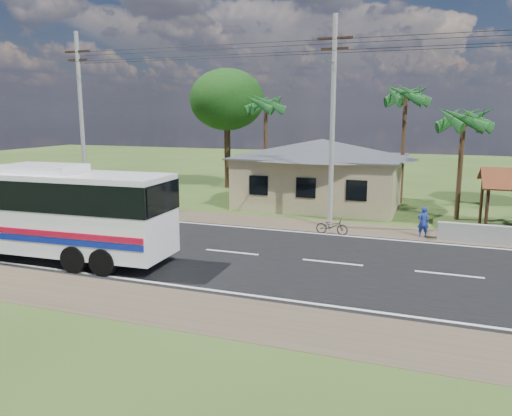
{
  "coord_description": "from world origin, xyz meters",
  "views": [
    {
      "loc": [
        8.39,
        -19.63,
        6.07
      ],
      "look_at": [
        0.77,
        1.0,
        1.88
      ],
      "focal_mm": 35.0,
      "sensor_mm": 36.0,
      "label": 1
    }
  ],
  "objects_px": {
    "small_car": "(1,201)",
    "coach_bus": "(26,204)",
    "person": "(423,222)",
    "motorcycle": "(332,226)"
  },
  "relations": [
    {
      "from": "motorcycle",
      "to": "person",
      "type": "xyz_separation_m",
      "value": [
        4.35,
        1.0,
        0.34
      ]
    },
    {
      "from": "person",
      "to": "small_car",
      "type": "height_order",
      "value": "person"
    },
    {
      "from": "coach_bus",
      "to": "person",
      "type": "height_order",
      "value": "coach_bus"
    },
    {
      "from": "coach_bus",
      "to": "small_car",
      "type": "height_order",
      "value": "coach_bus"
    },
    {
      "from": "motorcycle",
      "to": "small_car",
      "type": "xyz_separation_m",
      "value": [
        -20.42,
        -1.44,
        0.32
      ]
    },
    {
      "from": "coach_bus",
      "to": "person",
      "type": "bearing_deg",
      "value": 28.49
    },
    {
      "from": "small_car",
      "to": "coach_bus",
      "type": "bearing_deg",
      "value": -61.61
    },
    {
      "from": "motorcycle",
      "to": "coach_bus",
      "type": "bearing_deg",
      "value": 127.38
    },
    {
      "from": "motorcycle",
      "to": "small_car",
      "type": "bearing_deg",
      "value": 94.49
    },
    {
      "from": "motorcycle",
      "to": "small_car",
      "type": "relative_size",
      "value": 0.37
    }
  ]
}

